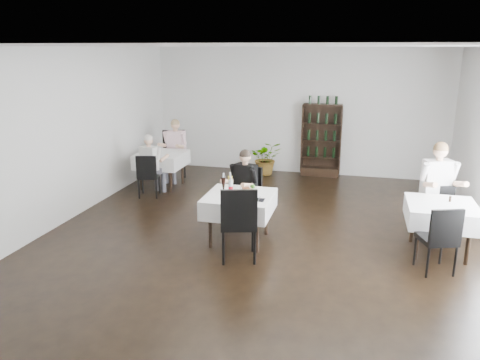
% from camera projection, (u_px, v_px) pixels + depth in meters
% --- Properties ---
extents(room_shell, '(9.00, 9.00, 9.00)m').
position_uv_depth(room_shell, '(259.00, 150.00, 7.01)').
color(room_shell, black).
rests_on(room_shell, ground).
extents(wine_shelf, '(0.90, 0.28, 1.75)m').
position_uv_depth(wine_shelf, '(321.00, 141.00, 11.07)').
color(wine_shelf, black).
rests_on(wine_shelf, ground).
extents(main_table, '(1.03, 1.03, 0.77)m').
position_uv_depth(main_table, '(239.00, 204.00, 7.32)').
color(main_table, black).
rests_on(main_table, ground).
extents(left_table, '(0.98, 0.98, 0.77)m').
position_uv_depth(left_table, '(162.00, 159.00, 10.23)').
color(left_table, black).
rests_on(left_table, ground).
extents(right_table, '(0.98, 0.98, 0.77)m').
position_uv_depth(right_table, '(441.00, 214.00, 6.89)').
color(right_table, black).
rests_on(right_table, ground).
extents(potted_tree, '(0.90, 0.84, 0.83)m').
position_uv_depth(potted_tree, '(266.00, 158.00, 11.29)').
color(potted_tree, '#1F581E').
rests_on(potted_tree, ground).
extents(main_chair_far, '(0.59, 0.59, 1.02)m').
position_uv_depth(main_chair_far, '(246.00, 192.00, 8.05)').
color(main_chair_far, black).
rests_on(main_chair_far, ground).
extents(main_chair_near, '(0.63, 0.64, 1.12)m').
position_uv_depth(main_chair_near, '(239.00, 219.00, 6.61)').
color(main_chair_near, black).
rests_on(main_chair_near, ground).
extents(left_chair_far, '(0.65, 0.65, 1.14)m').
position_uv_depth(left_chair_far, '(174.00, 152.00, 10.79)').
color(left_chair_far, black).
rests_on(left_chair_far, ground).
extents(left_chair_near, '(0.50, 0.50, 0.90)m').
position_uv_depth(left_chair_near, '(148.00, 173.00, 9.53)').
color(left_chair_near, black).
rests_on(left_chair_near, ground).
extents(right_chair_far, '(0.41, 0.42, 0.86)m').
position_uv_depth(right_chair_far, '(442.00, 210.00, 7.43)').
color(right_chair_far, black).
rests_on(right_chair_far, ground).
extents(right_chair_near, '(0.56, 0.56, 0.96)m').
position_uv_depth(right_chair_near, '(440.00, 236.00, 6.26)').
color(right_chair_near, black).
rests_on(right_chair_near, ground).
extents(diner_main, '(0.59, 0.63, 1.34)m').
position_uv_depth(diner_main, '(243.00, 183.00, 7.90)').
color(diner_main, '#43424A').
rests_on(diner_main, ground).
extents(diner_left_far, '(0.56, 0.57, 1.42)m').
position_uv_depth(diner_left_far, '(175.00, 146.00, 10.66)').
color(diner_left_far, '#43424A').
rests_on(diner_left_far, ground).
extents(diner_left_near, '(0.54, 0.57, 1.29)m').
position_uv_depth(diner_left_near, '(151.00, 160.00, 9.63)').
color(diner_left_near, '#43424A').
rests_on(diner_left_near, ground).
extents(diner_right_far, '(0.67, 0.71, 1.56)m').
position_uv_depth(diner_right_far, '(439.00, 183.00, 7.43)').
color(diner_right_far, '#43424A').
rests_on(diner_right_far, ground).
extents(plate_far, '(0.34, 0.34, 0.09)m').
position_uv_depth(plate_far, '(249.00, 189.00, 7.51)').
color(plate_far, white).
rests_on(plate_far, main_table).
extents(plate_near, '(0.25, 0.25, 0.07)m').
position_uv_depth(plate_near, '(235.00, 198.00, 7.06)').
color(plate_near, white).
rests_on(plate_near, main_table).
extents(pilsner_dark, '(0.08, 0.08, 0.34)m').
position_uv_depth(pilsner_dark, '(223.00, 186.00, 7.27)').
color(pilsner_dark, black).
rests_on(pilsner_dark, main_table).
extents(pilsner_lager, '(0.08, 0.08, 0.33)m').
position_uv_depth(pilsner_lager, '(230.00, 184.00, 7.37)').
color(pilsner_lager, gold).
rests_on(pilsner_lager, main_table).
extents(coke_bottle, '(0.07, 0.07, 0.28)m').
position_uv_depth(coke_bottle, '(231.00, 187.00, 7.30)').
color(coke_bottle, silver).
rests_on(coke_bottle, main_table).
extents(napkin_cutlery, '(0.21, 0.23, 0.02)m').
position_uv_depth(napkin_cutlery, '(258.00, 200.00, 7.03)').
color(napkin_cutlery, black).
rests_on(napkin_cutlery, main_table).
extents(pepper_mill, '(0.04, 0.04, 0.09)m').
position_uv_depth(pepper_mill, '(450.00, 199.00, 6.94)').
color(pepper_mill, black).
rests_on(pepper_mill, right_table).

